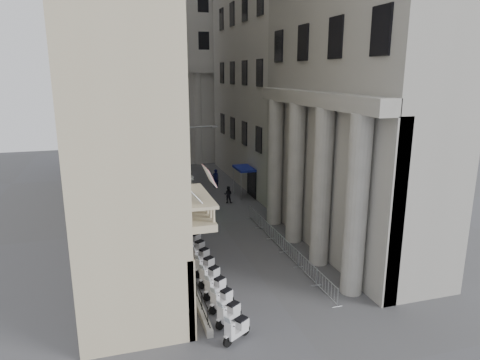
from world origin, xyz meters
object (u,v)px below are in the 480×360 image
object	(u,v)px
security_tent	(175,173)
info_kiosk	(180,208)
street_lamp	(192,168)
pedestrian_b	(228,194)
pedestrian_a	(216,178)
scooter_0	(237,340)

from	to	relation	value
security_tent	info_kiosk	size ratio (longest dim) A/B	2.11
info_kiosk	street_lamp	bearing A→B (deg)	-50.68
security_tent	pedestrian_b	size ratio (longest dim) A/B	2.70
street_lamp	pedestrian_b	distance (m)	7.72
pedestrian_a	security_tent	bearing A→B (deg)	37.14
street_lamp	scooter_0	bearing A→B (deg)	-104.77
security_tent	street_lamp	distance (m)	6.45
security_tent	pedestrian_a	world-z (taller)	security_tent
scooter_0	pedestrian_b	world-z (taller)	pedestrian_b
street_lamp	info_kiosk	size ratio (longest dim) A/B	3.86
scooter_0	security_tent	distance (m)	22.31
street_lamp	pedestrian_a	world-z (taller)	street_lamp
street_lamp	info_kiosk	world-z (taller)	street_lamp
pedestrian_b	security_tent	bearing A→B (deg)	13.15
info_kiosk	pedestrian_a	world-z (taller)	info_kiosk
pedestrian_a	pedestrian_b	distance (m)	5.91
pedestrian_b	info_kiosk	bearing A→B (deg)	60.44
scooter_0	info_kiosk	distance (m)	17.53
scooter_0	street_lamp	xyz separation A→B (m)	(0.95, 15.93, 4.74)
info_kiosk	pedestrian_a	bearing A→B (deg)	71.95
pedestrian_a	pedestrian_b	world-z (taller)	pedestrian_a
scooter_0	pedestrian_a	size ratio (longest dim) A/B	0.75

